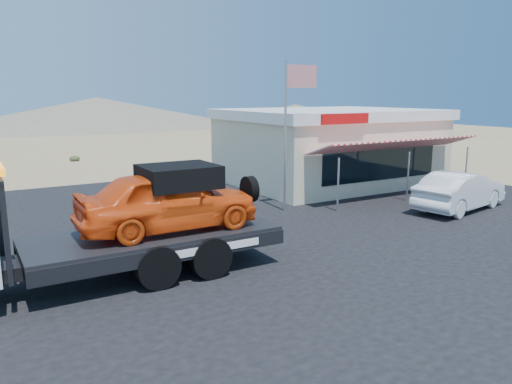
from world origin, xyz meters
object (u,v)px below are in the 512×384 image
(tow_truck, at_px, (84,219))
(jerky_store, at_px, (328,146))
(white_sedan, at_px, (460,191))
(flagpole, at_px, (290,119))

(tow_truck, distance_m, jerky_store, 16.90)
(tow_truck, height_order, white_sedan, tow_truck)
(white_sedan, bearing_deg, tow_truck, 81.63)
(tow_truck, xyz_separation_m, white_sedan, (15.05, 0.56, -0.88))
(white_sedan, relative_size, jerky_store, 0.46)
(white_sedan, bearing_deg, flagpole, 49.08)
(tow_truck, height_order, jerky_store, jerky_store)
(jerky_store, bearing_deg, white_sedan, -86.42)
(white_sedan, bearing_deg, jerky_store, -6.94)
(jerky_store, bearing_deg, flagpole, -141.21)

